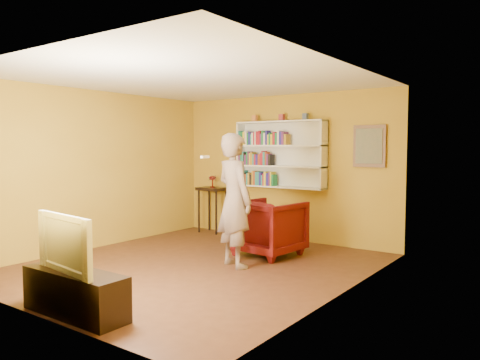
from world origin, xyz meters
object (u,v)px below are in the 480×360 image
(armchair, at_px, (268,227))
(person, at_px, (235,200))
(console_table, at_px, (213,195))
(television, at_px, (74,242))
(tv_cabinet, at_px, (75,293))
(ruby_lustre, at_px, (212,179))
(bookshelf, at_px, (282,155))

(armchair, bearing_deg, person, 95.81)
(console_table, height_order, television, television)
(tv_cabinet, bearing_deg, person, 86.53)
(television, bearing_deg, person, 94.02)
(console_table, distance_m, person, 2.79)
(console_table, xyz_separation_m, ruby_lustre, (-0.00, 0.00, 0.33))
(tv_cabinet, bearing_deg, armchair, 87.25)
(armchair, distance_m, person, 1.04)
(ruby_lustre, distance_m, person, 2.78)
(ruby_lustre, bearing_deg, armchair, -27.56)
(console_table, xyz_separation_m, tv_cabinet, (1.83, -4.50, -0.53))
(bookshelf, relative_size, person, 0.93)
(bookshelf, relative_size, tv_cabinet, 1.39)
(bookshelf, height_order, television, bookshelf)
(tv_cabinet, distance_m, television, 0.53)
(bookshelf, bearing_deg, television, -86.23)
(ruby_lustre, distance_m, television, 4.87)
(ruby_lustre, bearing_deg, console_table, -59.04)
(bookshelf, xyz_separation_m, tv_cabinet, (0.31, -4.66, -1.36))
(bookshelf, relative_size, console_table, 1.95)
(console_table, bearing_deg, television, -67.82)
(person, bearing_deg, tv_cabinet, 108.83)
(console_table, height_order, armchair, console_table)
(armchair, distance_m, television, 3.47)
(console_table, distance_m, television, 4.86)
(ruby_lustre, bearing_deg, television, -67.82)
(armchair, xyz_separation_m, tv_cabinet, (-0.17, -3.46, -0.21))
(bookshelf, distance_m, ruby_lustre, 1.62)
(person, bearing_deg, television, 108.83)
(bookshelf, height_order, armchair, bookshelf)
(ruby_lustre, relative_size, armchair, 0.24)
(television, bearing_deg, armchair, 94.74)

